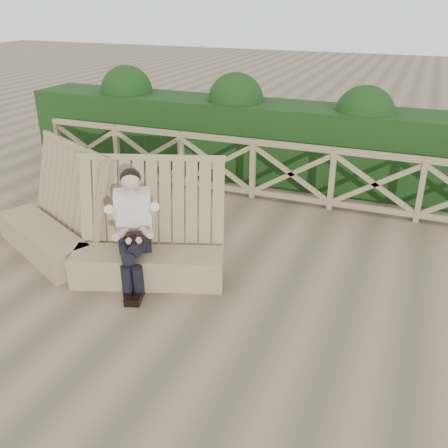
% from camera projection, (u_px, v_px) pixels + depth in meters
% --- Properties ---
extents(ground, '(60.00, 60.00, 0.00)m').
position_uv_depth(ground, '(213.00, 305.00, 6.02)').
color(ground, brown).
rests_on(ground, ground).
extents(bench, '(3.76, 1.54, 1.55)m').
position_uv_depth(bench, '(96.00, 239.00, 6.77)').
color(bench, '#8A734E').
rests_on(bench, ground).
extents(woman, '(0.72, 1.00, 1.50)m').
position_uv_depth(woman, '(133.00, 226.00, 6.23)').
color(woman, black).
rests_on(woman, ground).
extents(guardrail, '(10.10, 0.09, 1.10)m').
position_uv_depth(guardrail, '(291.00, 174.00, 8.74)').
color(guardrail, '#8A7750').
rests_on(guardrail, ground).
extents(hedge, '(12.00, 1.20, 1.50)m').
position_uv_depth(hedge, '(308.00, 145.00, 9.66)').
color(hedge, black).
rests_on(hedge, ground).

